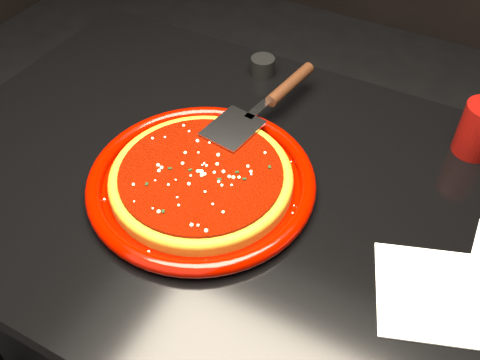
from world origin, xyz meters
name	(u,v)px	position (x,y,z in m)	size (l,w,h in m)	color
table	(243,299)	(0.00, 0.00, 0.38)	(1.20, 0.80, 0.75)	black
plate	(201,181)	(-0.06, -0.04, 0.76)	(0.40, 0.40, 0.03)	#6C0500
pizza_crust	(201,179)	(-0.06, -0.04, 0.77)	(0.32, 0.32, 0.02)	#926115
pizza_crust_rim	(201,176)	(-0.06, -0.04, 0.78)	(0.32, 0.32, 0.02)	#926115
pizza_sauce	(201,174)	(-0.06, -0.04, 0.78)	(0.28, 0.28, 0.01)	#690B00
parmesan_dusting	(201,171)	(-0.06, -0.04, 0.79)	(0.27, 0.27, 0.01)	beige
basil_flecks	(201,171)	(-0.06, -0.04, 0.79)	(0.25, 0.25, 0.00)	black
pizza_server	(265,103)	(-0.04, 0.17, 0.80)	(0.10, 0.35, 0.03)	silver
cup	(479,129)	(0.33, 0.28, 0.80)	(0.07, 0.07, 0.10)	maroon
napkin_a	(432,294)	(0.35, -0.06, 0.75)	(0.16, 0.16, 0.00)	white
ramekin	(263,66)	(-0.12, 0.32, 0.77)	(0.05, 0.05, 0.04)	black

